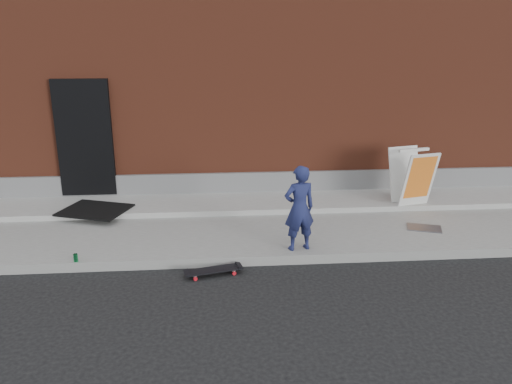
{
  "coord_description": "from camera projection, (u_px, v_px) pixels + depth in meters",
  "views": [
    {
      "loc": [
        -0.07,
        -6.74,
        3.25
      ],
      "look_at": [
        0.54,
        0.8,
        0.91
      ],
      "focal_mm": 35.0,
      "sensor_mm": 36.0,
      "label": 1
    }
  ],
  "objects": [
    {
      "name": "building",
      "position": [
        217.0,
        67.0,
        13.3
      ],
      "size": [
        20.0,
        8.1,
        5.0
      ],
      "color": "brown",
      "rests_on": "ground"
    },
    {
      "name": "ground",
      "position": [
        224.0,
        267.0,
        7.38
      ],
      "size": [
        80.0,
        80.0,
        0.0
      ],
      "primitive_type": "plane",
      "color": "black",
      "rests_on": "ground"
    },
    {
      "name": "doormat",
      "position": [
        95.0,
        210.0,
        9.03
      ],
      "size": [
        1.36,
        1.23,
        0.03
      ],
      "primitive_type": "cube",
      "rotation": [
        0.0,
        0.0,
        -0.34
      ],
      "color": "black",
      "rests_on": "apron"
    },
    {
      "name": "sidewalk",
      "position": [
        223.0,
        226.0,
        8.79
      ],
      "size": [
        20.0,
        3.0,
        0.15
      ],
      "primitive_type": "cube",
      "color": "slate",
      "rests_on": "ground"
    },
    {
      "name": "child",
      "position": [
        299.0,
        208.0,
        7.46
      ],
      "size": [
        0.54,
        0.41,
        1.32
      ],
      "primitive_type": "imported",
      "rotation": [
        0.0,
        0.0,
        3.37
      ],
      "color": "#1B214D",
      "rests_on": "sidewalk"
    },
    {
      "name": "pizza_sign",
      "position": [
        412.0,
        176.0,
        9.31
      ],
      "size": [
        0.79,
        0.87,
        1.05
      ],
      "color": "silver",
      "rests_on": "apron"
    },
    {
      "name": "apron",
      "position": [
        222.0,
        203.0,
        9.61
      ],
      "size": [
        20.0,
        1.2,
        0.1
      ],
      "primitive_type": "cube",
      "color": "gray",
      "rests_on": "sidewalk"
    },
    {
      "name": "utility_plate",
      "position": [
        424.0,
        228.0,
        8.48
      ],
      "size": [
        0.64,
        0.52,
        0.02
      ],
      "primitive_type": "cube",
      "rotation": [
        0.0,
        0.0,
        -0.34
      ],
      "color": "#5A5A60",
      "rests_on": "sidewalk"
    },
    {
      "name": "skateboard",
      "position": [
        213.0,
        270.0,
        7.12
      ],
      "size": [
        0.84,
        0.39,
        0.09
      ],
      "color": "red",
      "rests_on": "ground"
    },
    {
      "name": "soda_can",
      "position": [
        76.0,
        258.0,
        7.21
      ],
      "size": [
        0.08,
        0.08,
        0.12
      ],
      "primitive_type": "cylinder",
      "rotation": [
        0.0,
        0.0,
        -0.31
      ],
      "color": "#1A8542",
      "rests_on": "sidewalk"
    }
  ]
}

